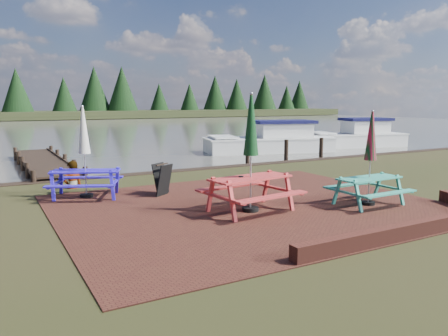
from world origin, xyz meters
TOP-DOWN VIEW (x-y plane):
  - ground at (0.00, 0.00)m, footprint 120.00×120.00m
  - paving at (0.00, 1.00)m, footprint 9.00×7.50m
  - brick_wall at (2.15, -2.42)m, footprint 6.21×1.79m
  - water at (0.00, 37.00)m, footprint 120.00×60.00m
  - far_treeline at (0.00, 66.00)m, footprint 120.00×10.00m
  - picnic_table_teal at (2.60, -0.33)m, footprint 1.68×1.50m
  - picnic_table_red at (-0.29, 0.54)m, footprint 2.16×1.97m
  - picnic_table_blue at (-3.30, 3.96)m, footprint 2.23×2.13m
  - chalkboard at (-1.42, 3.22)m, footprint 0.56×0.77m
  - jetty at (-3.50, 11.28)m, footprint 1.76×9.08m
  - boat_near at (8.20, 11.73)m, footprint 7.37×4.10m
  - boat_far at (14.38, 11.51)m, footprint 6.50×3.45m
  - person at (-3.38, 5.47)m, footprint 0.66×0.52m

SIDE VIEW (x-z plane):
  - ground at x=0.00m, z-range 0.00..0.00m
  - water at x=0.00m, z-range -0.01..0.01m
  - paving at x=0.00m, z-range 0.00..0.02m
  - jetty at x=-3.50m, z-range -0.39..0.61m
  - brick_wall at x=2.15m, z-range 0.00..0.30m
  - boat_near at x=8.20m, z-range -0.58..1.31m
  - boat_far at x=14.38m, z-range -0.58..1.34m
  - chalkboard at x=-1.42m, z-range 0.01..0.88m
  - person at x=-3.38m, z-range 0.00..1.60m
  - picnic_table_teal at x=2.60m, z-range -0.34..1.96m
  - picnic_table_blue at x=-3.30m, z-range -0.36..2.06m
  - picnic_table_red at x=-0.29m, z-range -0.41..2.31m
  - far_treeline at x=0.00m, z-range -0.77..7.33m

